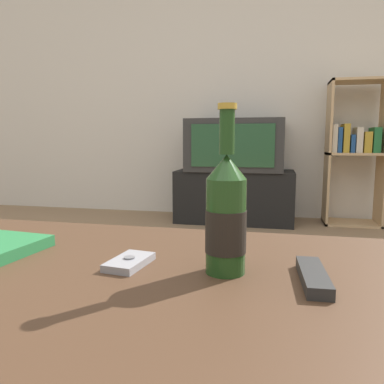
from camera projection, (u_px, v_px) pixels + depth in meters
The scene contains 8 objects.
back_wall at pixel (249, 76), 3.44m from camera, with size 8.00×0.05×2.60m.
coffee_table at pixel (120, 318), 0.64m from camera, with size 1.13×0.77×0.48m.
tv_stand at pixel (235, 196), 3.31m from camera, with size 1.01×0.47×0.45m.
television at pixel (235, 145), 3.24m from camera, with size 0.82×0.52×0.44m.
bookshelf at pixel (354, 149), 3.13m from camera, with size 0.45×0.30×1.21m.
beer_bottle at pixel (226, 215), 0.65m from camera, with size 0.07×0.07×0.29m.
cell_phone at pixel (129, 262), 0.70m from camera, with size 0.07×0.11×0.02m.
remote_control at pixel (313, 276), 0.62m from camera, with size 0.05×0.16×0.02m.
Camera 1 is at (0.25, -0.56, 0.71)m, focal length 35.00 mm.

